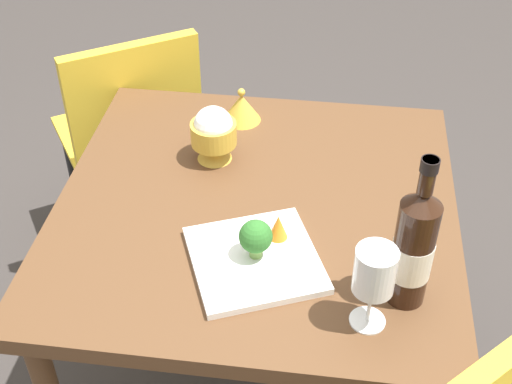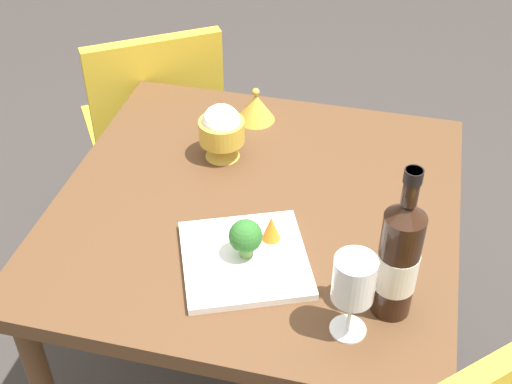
{
  "view_description": "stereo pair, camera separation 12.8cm",
  "coord_description": "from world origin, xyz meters",
  "px_view_note": "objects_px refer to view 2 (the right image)",
  "views": [
    {
      "loc": [
        1.18,
        0.16,
        1.74
      ],
      "look_at": [
        0.0,
        0.0,
        0.77
      ],
      "focal_mm": 48.5,
      "sensor_mm": 36.0,
      "label": 1
    },
    {
      "loc": [
        1.15,
        0.28,
        1.74
      ],
      "look_at": [
        0.0,
        0.0,
        0.77
      ],
      "focal_mm": 48.5,
      "sensor_mm": 36.0,
      "label": 2
    }
  ],
  "objects_px": {
    "chair_by_wall": "(156,122)",
    "wine_glass": "(354,281)",
    "rice_bowl": "(222,131)",
    "broccoli_floret": "(246,237)",
    "carrot_garnish_left": "(271,228)",
    "wine_bottle": "(398,259)",
    "serving_plate": "(245,259)",
    "rice_bowl_lid": "(256,107)"
  },
  "relations": [
    {
      "from": "wine_glass",
      "to": "carrot_garnish_left",
      "type": "distance_m",
      "value": 0.28
    },
    {
      "from": "rice_bowl",
      "to": "chair_by_wall",
      "type": "bearing_deg",
      "value": -139.48
    },
    {
      "from": "wine_bottle",
      "to": "serving_plate",
      "type": "height_order",
      "value": "wine_bottle"
    },
    {
      "from": "wine_bottle",
      "to": "rice_bowl",
      "type": "xyz_separation_m",
      "value": [
        -0.39,
        -0.44,
        -0.06
      ]
    },
    {
      "from": "broccoli_floret",
      "to": "wine_glass",
      "type": "bearing_deg",
      "value": 60.12
    },
    {
      "from": "wine_glass",
      "to": "serving_plate",
      "type": "bearing_deg",
      "value": -118.78
    },
    {
      "from": "rice_bowl",
      "to": "serving_plate",
      "type": "relative_size",
      "value": 0.43
    },
    {
      "from": "wine_bottle",
      "to": "serving_plate",
      "type": "distance_m",
      "value": 0.33
    },
    {
      "from": "wine_glass",
      "to": "carrot_garnish_left",
      "type": "xyz_separation_m",
      "value": [
        -0.19,
        -0.19,
        -0.08
      ]
    },
    {
      "from": "rice_bowl_lid",
      "to": "broccoli_floret",
      "type": "height_order",
      "value": "broccoli_floret"
    },
    {
      "from": "rice_bowl",
      "to": "carrot_garnish_left",
      "type": "relative_size",
      "value": 2.48
    },
    {
      "from": "wine_glass",
      "to": "rice_bowl_lid",
      "type": "height_order",
      "value": "wine_glass"
    },
    {
      "from": "serving_plate",
      "to": "carrot_garnish_left",
      "type": "height_order",
      "value": "carrot_garnish_left"
    },
    {
      "from": "serving_plate",
      "to": "carrot_garnish_left",
      "type": "bearing_deg",
      "value": 148.39
    },
    {
      "from": "wine_bottle",
      "to": "rice_bowl_lid",
      "type": "distance_m",
      "value": 0.71
    },
    {
      "from": "rice_bowl",
      "to": "broccoli_floret",
      "type": "height_order",
      "value": "rice_bowl"
    },
    {
      "from": "rice_bowl_lid",
      "to": "serving_plate",
      "type": "xyz_separation_m",
      "value": [
        0.52,
        0.1,
        -0.03
      ]
    },
    {
      "from": "chair_by_wall",
      "to": "serving_plate",
      "type": "relative_size",
      "value": 2.6
    },
    {
      "from": "wine_glass",
      "to": "wine_bottle",
      "type": "bearing_deg",
      "value": 135.96
    },
    {
      "from": "wine_glass",
      "to": "rice_bowl_lid",
      "type": "distance_m",
      "value": 0.73
    },
    {
      "from": "rice_bowl_lid",
      "to": "wine_bottle",
      "type": "bearing_deg",
      "value": 35.08
    },
    {
      "from": "serving_plate",
      "to": "broccoli_floret",
      "type": "height_order",
      "value": "broccoli_floret"
    },
    {
      "from": "wine_bottle",
      "to": "serving_plate",
      "type": "relative_size",
      "value": 1.0
    },
    {
      "from": "wine_bottle",
      "to": "carrot_garnish_left",
      "type": "distance_m",
      "value": 0.3
    },
    {
      "from": "chair_by_wall",
      "to": "rice_bowl",
      "type": "distance_m",
      "value": 0.6
    },
    {
      "from": "rice_bowl_lid",
      "to": "serving_plate",
      "type": "bearing_deg",
      "value": 11.34
    },
    {
      "from": "chair_by_wall",
      "to": "wine_glass",
      "type": "relative_size",
      "value": 4.75
    },
    {
      "from": "chair_by_wall",
      "to": "rice_bowl_lid",
      "type": "relative_size",
      "value": 8.5
    },
    {
      "from": "chair_by_wall",
      "to": "rice_bowl",
      "type": "height_order",
      "value": "rice_bowl"
    },
    {
      "from": "rice_bowl",
      "to": "serving_plate",
      "type": "bearing_deg",
      "value": 22.88
    },
    {
      "from": "chair_by_wall",
      "to": "wine_bottle",
      "type": "xyz_separation_m",
      "value": [
        0.79,
        0.78,
        0.34
      ]
    },
    {
      "from": "broccoli_floret",
      "to": "serving_plate",
      "type": "bearing_deg",
      "value": -12.81
    },
    {
      "from": "wine_bottle",
      "to": "carrot_garnish_left",
      "type": "height_order",
      "value": "wine_bottle"
    },
    {
      "from": "serving_plate",
      "to": "rice_bowl_lid",
      "type": "bearing_deg",
      "value": -168.66
    },
    {
      "from": "rice_bowl_lid",
      "to": "carrot_garnish_left",
      "type": "relative_size",
      "value": 1.75
    },
    {
      "from": "chair_by_wall",
      "to": "wine_glass",
      "type": "bearing_deg",
      "value": -84.17
    },
    {
      "from": "broccoli_floret",
      "to": "carrot_garnish_left",
      "type": "distance_m",
      "value": 0.07
    },
    {
      "from": "broccoli_floret",
      "to": "wine_bottle",
      "type": "bearing_deg",
      "value": 78.95
    },
    {
      "from": "rice_bowl",
      "to": "carrot_garnish_left",
      "type": "xyz_separation_m",
      "value": [
        0.28,
        0.18,
        -0.03
      ]
    },
    {
      "from": "wine_bottle",
      "to": "broccoli_floret",
      "type": "distance_m",
      "value": 0.31
    },
    {
      "from": "chair_by_wall",
      "to": "carrot_garnish_left",
      "type": "bearing_deg",
      "value": -85.79
    },
    {
      "from": "carrot_garnish_left",
      "to": "rice_bowl",
      "type": "bearing_deg",
      "value": -146.36
    }
  ]
}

